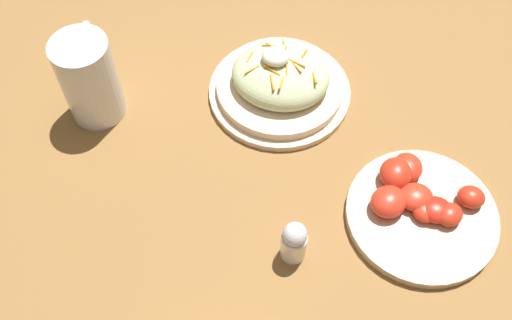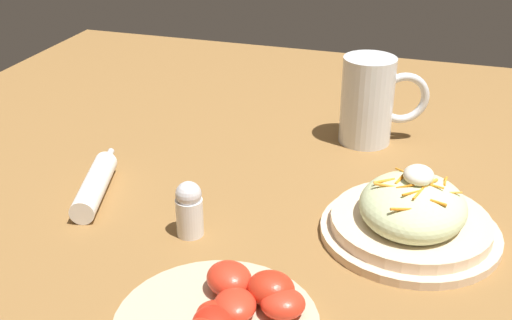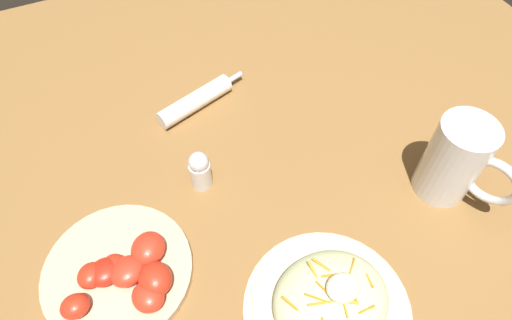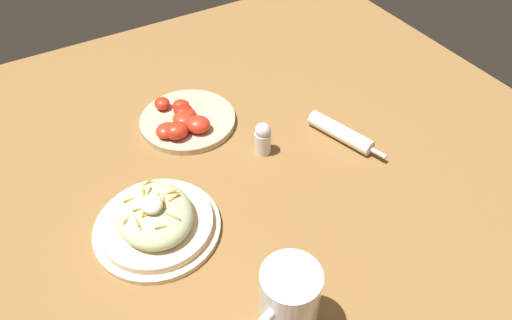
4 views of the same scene
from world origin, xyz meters
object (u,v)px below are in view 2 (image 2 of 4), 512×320
(napkin_roll, at_px, (95,185))
(salt_shaker, at_px, (189,209))
(salad_plate, at_px, (412,216))
(tomato_plate, at_px, (226,318))
(beer_mug, at_px, (369,106))

(napkin_roll, xyz_separation_m, salt_shaker, (0.05, 0.16, 0.02))
(salad_plate, relative_size, tomato_plate, 1.07)
(salad_plate, xyz_separation_m, tomato_plate, (0.23, -0.16, -0.01))
(napkin_roll, xyz_separation_m, tomato_plate, (0.21, 0.27, -0.00))
(beer_mug, bearing_deg, napkin_roll, -48.18)
(salad_plate, relative_size, beer_mug, 1.57)
(beer_mug, relative_size, napkin_roll, 0.77)
(salad_plate, bearing_deg, beer_mug, -160.21)
(salad_plate, distance_m, napkin_roll, 0.43)
(beer_mug, relative_size, salt_shaker, 1.93)
(salad_plate, relative_size, napkin_roll, 1.22)
(napkin_roll, bearing_deg, salt_shaker, 72.90)
(salad_plate, xyz_separation_m, napkin_roll, (0.03, -0.43, -0.01))
(tomato_plate, bearing_deg, beer_mug, 172.70)
(beer_mug, xyz_separation_m, salt_shaker, (0.35, -0.17, -0.03))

